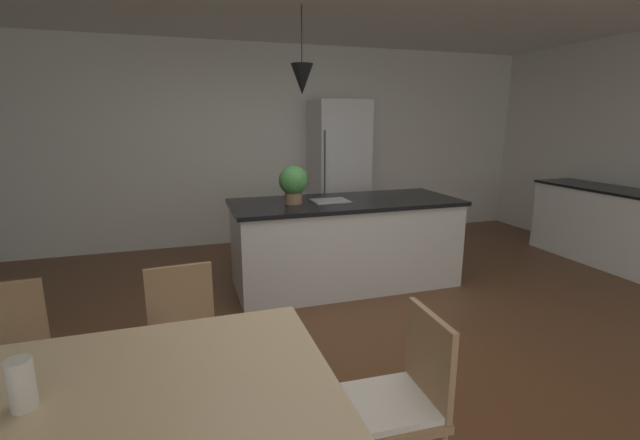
{
  "coord_description": "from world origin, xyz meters",
  "views": [
    {
      "loc": [
        -1.15,
        -2.79,
        1.7
      ],
      "look_at": [
        -0.26,
        -0.02,
        1.02
      ],
      "focal_mm": 24.25,
      "sensor_mm": 36.0,
      "label": 1
    }
  ],
  "objects": [
    {
      "name": "chair_far_left",
      "position": [
        -2.09,
        -0.4,
        0.47
      ],
      "size": [
        0.42,
        0.42,
        0.87
      ],
      "color": "#A87F56",
      "rests_on": "ground_plane"
    },
    {
      "name": "chair_kitchen_end",
      "position": [
        -0.28,
        -1.28,
        0.47
      ],
      "size": [
        0.42,
        0.42,
        0.87
      ],
      "color": "#A87F56",
      "rests_on": "ground_plane"
    },
    {
      "name": "chair_far_right",
      "position": [
        -1.2,
        -0.4,
        0.47
      ],
      "size": [
        0.43,
        0.43,
        0.87
      ],
      "color": "#A87F56",
      "rests_on": "ground_plane"
    },
    {
      "name": "vase_on_dining_table",
      "position": [
        -1.71,
        -1.28,
        0.84
      ],
      "size": [
        0.08,
        0.08,
        0.18
      ],
      "color": "silver",
      "rests_on": "dining_table"
    },
    {
      "name": "dining_table",
      "position": [
        -1.64,
        -1.28,
        0.69
      ],
      "size": [
        1.99,
        1.02,
        0.75
      ],
      "color": "#D1B284",
      "rests_on": "ground_plane"
    },
    {
      "name": "pendant_over_island_main",
      "position": [
        -0.03,
        1.24,
        2.07
      ],
      "size": [
        0.21,
        0.21,
        0.77
      ],
      "color": "black"
    },
    {
      "name": "wall_back_kitchen",
      "position": [
        0.0,
        3.26,
        1.35
      ],
      "size": [
        10.0,
        0.12,
        2.7
      ],
      "primitive_type": "cube",
      "color": "white",
      "rests_on": "ground_plane"
    },
    {
      "name": "ground_plane",
      "position": [
        0.0,
        0.0,
        -0.02
      ],
      "size": [
        10.0,
        8.4,
        0.04
      ],
      "primitive_type": "cube",
      "color": "brown"
    },
    {
      "name": "refrigerator",
      "position": [
        0.95,
        2.86,
        0.98
      ],
      "size": [
        0.72,
        0.67,
        1.96
      ],
      "color": "silver",
      "rests_on": "ground_plane"
    },
    {
      "name": "potted_plant_on_island",
      "position": [
        -0.12,
        1.24,
        1.11
      ],
      "size": [
        0.28,
        0.28,
        0.37
      ],
      "color": "#8C664C",
      "rests_on": "kitchen_island"
    },
    {
      "name": "kitchen_island",
      "position": [
        0.42,
        1.24,
        0.46
      ],
      "size": [
        2.32,
        0.96,
        0.91
      ],
      "color": "silver",
      "rests_on": "ground_plane"
    }
  ]
}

